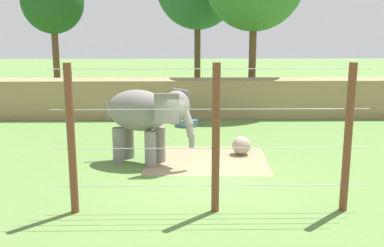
{
  "coord_description": "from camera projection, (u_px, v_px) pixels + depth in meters",
  "views": [
    {
      "loc": [
        -0.7,
        -13.59,
        4.82
      ],
      "look_at": [
        -0.39,
        2.49,
        1.4
      ],
      "focal_mm": 41.92,
      "sensor_mm": 36.0,
      "label": 1
    }
  ],
  "objects": [
    {
      "name": "tree_left_of_centre",
      "position": [
        53.0,
        2.0,
        29.32
      ],
      "size": [
        4.06,
        4.06,
        8.72
      ],
      "color": "brown",
      "rests_on": "ground"
    },
    {
      "name": "enrichment_ball",
      "position": [
        241.0,
        145.0,
        17.42
      ],
      "size": [
        0.72,
        0.72,
        0.72
      ],
      "primitive_type": "sphere",
      "color": "tan",
      "rests_on": "ground"
    },
    {
      "name": "cable_fence",
      "position": [
        212.0,
        139.0,
        11.66
      ],
      "size": [
        8.22,
        0.21,
        3.98
      ],
      "color": "brown",
      "rests_on": "ground"
    },
    {
      "name": "water_tub",
      "position": [
        187.0,
        122.0,
        22.58
      ],
      "size": [
        1.1,
        1.1,
        0.35
      ],
      "color": "slate",
      "rests_on": "ground"
    },
    {
      "name": "elephant",
      "position": [
        145.0,
        114.0,
        16.02
      ],
      "size": [
        3.42,
        2.38,
        2.73
      ],
      "color": "gray",
      "rests_on": "ground"
    },
    {
      "name": "dirt_patch",
      "position": [
        207.0,
        160.0,
        16.78
      ],
      "size": [
        4.64,
        4.01,
        0.01
      ],
      "primitive_type": "cube",
      "rotation": [
        0.0,
        0.0,
        -0.05
      ],
      "color": "#937F5B",
      "rests_on": "ground"
    },
    {
      "name": "embankment_wall",
      "position": [
        196.0,
        98.0,
        24.83
      ],
      "size": [
        36.0,
        1.8,
        2.08
      ],
      "primitive_type": "cube",
      "color": "#997F56",
      "rests_on": "ground"
    },
    {
      "name": "ground_plane",
      "position": [
        206.0,
        182.0,
        14.31
      ],
      "size": [
        120.0,
        120.0,
        0.0
      ],
      "primitive_type": "plane",
      "color": "#5B7F3D"
    }
  ]
}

